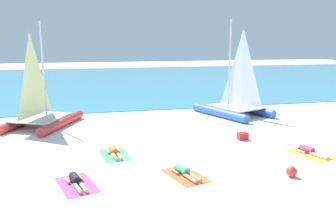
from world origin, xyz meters
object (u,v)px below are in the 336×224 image
(towel_center_left, at_px, (115,155))
(sunbather_center_left, at_px, (114,151))
(towel_center_right, at_px, (185,175))
(cooler_box, at_px, (243,136))
(sunbather_center_right, at_px, (184,172))
(sailboat_blue, at_px, (235,101))
(towel_leftmost, at_px, (77,185))
(towel_rightmost, at_px, (310,154))
(sailboat_red, at_px, (41,112))
(sunbather_rightmost, at_px, (309,151))
(beach_ball, at_px, (292,172))
(sunbather_leftmost, at_px, (76,181))

(towel_center_left, xyz_separation_m, sunbather_center_left, (-0.01, 0.07, 0.13))
(towel_center_right, xyz_separation_m, cooler_box, (4.07, 3.74, 0.17))
(towel_center_right, bearing_deg, sunbather_center_right, 105.66)
(sailboat_blue, height_order, towel_leftmost, sailboat_blue)
(towel_leftmost, bearing_deg, towel_rightmost, 5.42)
(sailboat_red, distance_m, towel_center_left, 7.04)
(sailboat_red, relative_size, towel_rightmost, 3.11)
(towel_leftmost, xyz_separation_m, cooler_box, (7.89, 3.67, 0.17))
(sunbather_center_right, bearing_deg, towel_rightmost, -6.70)
(sunbather_rightmost, bearing_deg, cooler_box, 107.48)
(towel_center_left, height_order, towel_center_right, same)
(sunbather_center_right, distance_m, cooler_box, 5.50)
(cooler_box, bearing_deg, beach_ball, -94.77)
(sunbather_center_left, bearing_deg, sunbather_leftmost, -125.68)
(sunbather_center_left, bearing_deg, beach_ball, -41.00)
(sunbather_leftmost, height_order, cooler_box, cooler_box)
(sunbather_leftmost, distance_m, towel_center_left, 3.17)
(sailboat_blue, xyz_separation_m, sunbather_rightmost, (-0.19, -8.13, -0.79))
(towel_center_right, relative_size, sunbather_rightmost, 1.23)
(sunbather_rightmost, bearing_deg, sunbather_leftmost, 168.20)
(sailboat_blue, xyz_separation_m, sunbather_center_right, (-6.14, -9.13, -0.79))
(sailboat_red, height_order, towel_center_right, sailboat_red)
(sunbather_center_left, height_order, towel_center_right, sunbather_center_left)
(towel_center_right, bearing_deg, sailboat_blue, 56.36)
(towel_center_right, relative_size, towel_rightmost, 1.00)
(towel_rightmost, relative_size, sunbather_rightmost, 1.23)
(sunbather_leftmost, xyz_separation_m, towel_center_left, (1.54, 2.77, -0.13))
(towel_center_left, bearing_deg, beach_ball, -33.25)
(sunbather_center_right, bearing_deg, sailboat_blue, 40.44)
(sailboat_red, xyz_separation_m, towel_center_right, (5.94, -8.87, -0.87))
(sunbather_leftmost, height_order, towel_center_right, sunbather_leftmost)
(sailboat_blue, distance_m, towel_leftmost, 13.51)
(towel_leftmost, distance_m, cooler_box, 8.70)
(sunbather_center_right, bearing_deg, towel_center_right, -90.00)
(sailboat_blue, relative_size, sunbather_leftmost, 4.01)
(towel_rightmost, xyz_separation_m, cooler_box, (-1.87, 2.74, 0.17))
(cooler_box, bearing_deg, towel_center_right, -137.43)
(towel_center_left, height_order, sunbather_rightmost, sunbather_rightmost)
(sailboat_red, relative_size, towel_center_right, 3.11)
(towel_leftmost, relative_size, sunbather_leftmost, 1.23)
(towel_center_left, xyz_separation_m, sunbather_center_right, (2.28, -2.84, 0.13))
(sunbather_center_right, height_order, cooler_box, cooler_box)
(towel_leftmost, distance_m, beach_ball, 7.57)
(sailboat_red, height_order, beach_ball, sailboat_red)
(towel_leftmost, distance_m, sunbather_center_left, 3.27)
(sailboat_blue, height_order, towel_center_right, sailboat_blue)
(sailboat_red, xyz_separation_m, towel_rightmost, (11.89, -7.87, -0.87))
(sunbather_rightmost, bearing_deg, sunbather_center_left, 149.74)
(towel_leftmost, bearing_deg, cooler_box, 24.92)
(towel_center_right, height_order, sunbather_center_right, sunbather_center_right)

